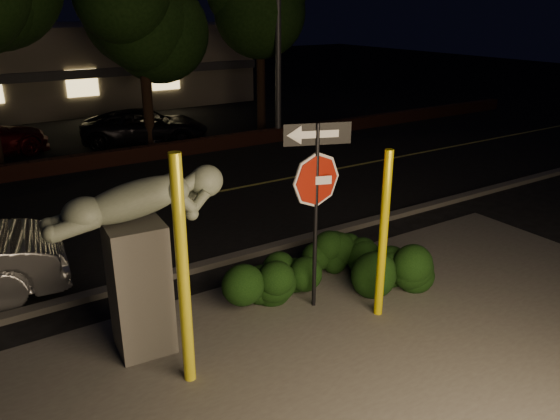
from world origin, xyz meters
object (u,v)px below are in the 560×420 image
object	(u,v)px
sculpture	(139,246)
parked_car_dark	(145,127)
yellow_pole_left	(183,275)
signpost	(317,181)
yellow_pole_right	(383,236)

from	to	relation	value
sculpture	parked_car_dark	xyz separation A→B (m)	(4.54, 12.70, -1.05)
yellow_pole_left	signpost	bearing A→B (deg)	14.55
sculpture	parked_car_dark	distance (m)	13.53
yellow_pole_right	sculpture	xyz separation A→B (m)	(-3.59, 1.20, 0.26)
sculpture	yellow_pole_left	bearing A→B (deg)	-74.17
yellow_pole_right	parked_car_dark	bearing A→B (deg)	86.10
yellow_pole_left	yellow_pole_right	xyz separation A→B (m)	(3.38, -0.12, -0.20)
yellow_pole_right	parked_car_dark	world-z (taller)	yellow_pole_right
signpost	sculpture	size ratio (longest dim) A/B	1.17
sculpture	yellow_pole_right	bearing A→B (deg)	-13.81
parked_car_dark	yellow_pole_right	bearing A→B (deg)	-162.63
sculpture	parked_car_dark	size ratio (longest dim) A/B	0.59
yellow_pole_left	sculpture	xyz separation A→B (m)	(-0.21, 1.07, 0.06)
yellow_pole_left	parked_car_dark	bearing A→B (deg)	72.56
yellow_pole_right	sculpture	distance (m)	3.80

